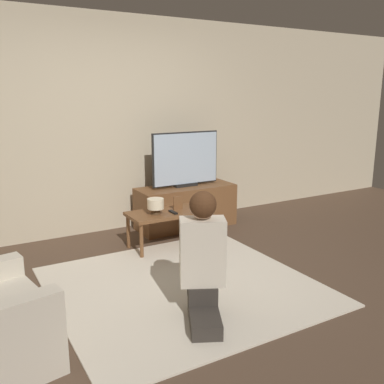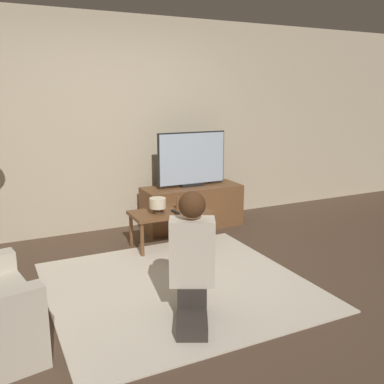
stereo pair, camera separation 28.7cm
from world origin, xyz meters
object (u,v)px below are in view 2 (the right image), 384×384
Objects in this scene: tv at (192,159)px; table_lamp at (158,204)px; coffee_table at (169,215)px; person_kneeling at (192,255)px.

tv is 0.97m from table_lamp.
person_kneeling is at bearing -106.66° from coffee_table.
person_kneeling is 1.50m from table_lamp.
coffee_table is 1.57m from person_kneeling.
tv is 2.31m from person_kneeling.
person_kneeling is (-0.45, -1.50, 0.14)m from coffee_table.
table_lamp is at bearing -75.69° from person_kneeling.
tv is 0.93m from coffee_table.
person_kneeling is 5.43× the size of table_lamp.
person_kneeling is (-0.99, -2.05, -0.38)m from tv.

